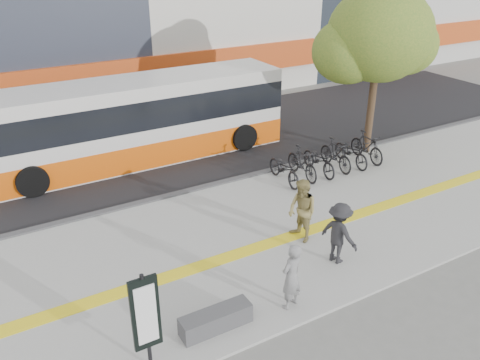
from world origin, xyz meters
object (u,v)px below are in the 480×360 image
bench (216,320)px  pedestrian_tan (302,211)px  seated_woman (291,276)px  signboard (146,315)px  bus (135,123)px  pedestrian_dark (339,233)px  street_tree (377,36)px

bench → pedestrian_tan: pedestrian_tan is taller
seated_woman → pedestrian_tan: (1.88, 2.16, 0.08)m
signboard → pedestrian_tan: signboard is taller
seated_woman → pedestrian_tan: pedestrian_tan is taller
bus → signboard: bearing=-108.3°
signboard → pedestrian_dark: size_ratio=1.32×
seated_woman → pedestrian_tan: bearing=-148.9°
pedestrian_dark → signboard: bearing=87.0°
pedestrian_dark → bus: bearing=0.7°
bus → bench: bearing=-100.0°
signboard → bus: bus is taller
pedestrian_tan → pedestrian_dark: pedestrian_tan is taller
street_tree → pedestrian_dark: (-5.89, -5.37, -3.60)m
street_tree → pedestrian_tan: street_tree is taller
bus → pedestrian_dark: size_ratio=6.83×
pedestrian_tan → pedestrian_dark: bearing=7.6°
bus → pedestrian_dark: bus is taller
street_tree → bus: bearing=155.5°
bench → pedestrian_tan: bearing=28.0°
bench → seated_woman: seated_woman is taller
seated_woman → pedestrian_dark: 2.26m
signboard → seated_woman: bearing=1.7°
street_tree → bus: 9.38m
street_tree → pedestrian_tan: (-6.10, -4.07, -3.53)m
street_tree → bus: (-8.08, 3.68, -3.02)m
seated_woman → pedestrian_dark: size_ratio=0.98×
signboard → pedestrian_dark: 5.59m
bench → bus: 9.92m
signboard → bus: size_ratio=0.19×
bench → seated_woman: size_ratio=0.97×
pedestrian_tan → street_tree: bearing=122.3°
street_tree → bus: size_ratio=0.55×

